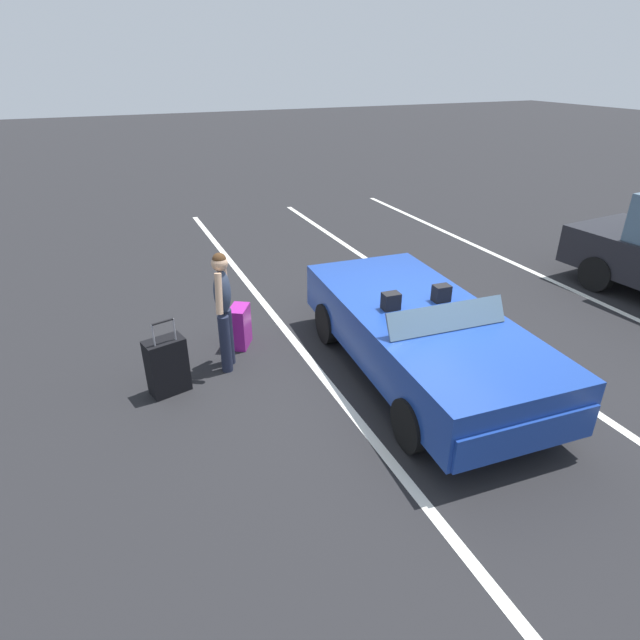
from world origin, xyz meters
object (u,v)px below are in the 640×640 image
object	(u,v)px
suitcase_medium_bright	(240,327)
traveler_person	(223,305)
suitcase_large_black	(167,366)
convertible_car	(430,343)

from	to	relation	value
suitcase_medium_bright	traveler_person	world-z (taller)	traveler_person
suitcase_large_black	suitcase_medium_bright	world-z (taller)	suitcase_large_black
suitcase_large_black	traveler_person	world-z (taller)	traveler_person
suitcase_large_black	traveler_person	distance (m)	1.05
suitcase_large_black	suitcase_medium_bright	distance (m)	1.40
convertible_car	suitcase_large_black	world-z (taller)	convertible_car
traveler_person	suitcase_medium_bright	bearing A→B (deg)	82.26
convertible_car	traveler_person	distance (m)	2.70
convertible_car	traveler_person	world-z (taller)	traveler_person
suitcase_large_black	traveler_person	bearing A→B (deg)	-85.51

